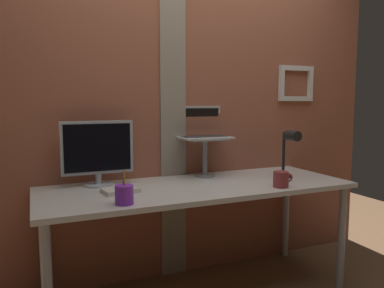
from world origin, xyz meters
name	(u,v)px	position (x,y,z in m)	size (l,w,h in m)	color
ground_plane	(209,288)	(0.00, 0.00, 0.00)	(6.00, 6.00, 0.00)	brown
brick_wall_back	(188,114)	(0.00, 0.36, 1.17)	(3.14, 0.16, 2.33)	#9E563D
desk	(198,195)	(-0.10, -0.05, 0.66)	(1.95, 0.71, 0.73)	silver
monitor	(98,150)	(-0.68, 0.18, 0.95)	(0.44, 0.18, 0.41)	#ADB2B7
laptop_stand	(205,151)	(0.06, 0.18, 0.91)	(0.28, 0.22, 0.27)	gray
laptop	(201,129)	(0.06, 0.25, 1.06)	(0.35, 0.27, 0.22)	silver
desk_lamp	(289,149)	(0.55, -0.11, 0.93)	(0.12, 0.20, 0.33)	black
pen_cup	(124,195)	(-0.63, -0.31, 0.78)	(0.09, 0.09, 0.18)	purple
coffee_mug	(281,179)	(0.34, -0.31, 0.78)	(0.13, 0.09, 0.10)	maroon
paper_clutter_stack	(120,190)	(-0.60, -0.05, 0.74)	(0.20, 0.14, 0.03)	silver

